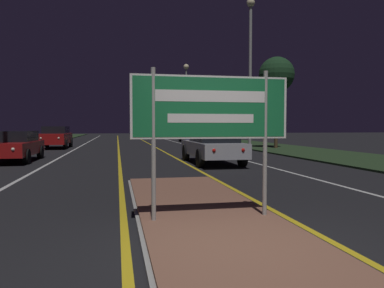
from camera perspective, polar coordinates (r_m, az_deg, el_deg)
ground_plane at (r=4.60m, az=7.85°, el=-16.77°), size 160.00×160.00×0.00m
median_island at (r=6.01m, az=2.88°, el=-11.65°), size 2.30×9.41×0.10m
verge_right at (r=26.50m, az=13.04°, el=-0.60°), size 5.00×100.00×0.08m
centre_line_yellow_left at (r=29.13m, az=-11.16°, el=-0.36°), size 0.12×70.00×0.01m
centre_line_yellow_right at (r=29.26m, az=-5.90°, el=-0.31°), size 0.12×70.00×0.01m
lane_line_white_left at (r=29.26m, az=-16.76°, el=-0.41°), size 0.12×70.00×0.01m
lane_line_white_right at (r=29.67m, az=-0.39°, el=-0.26°), size 0.12×70.00×0.01m
edge_line_white_left at (r=29.69m, az=-22.54°, el=-0.46°), size 0.10×70.00×0.01m
edge_line_white_right at (r=30.38m, az=5.17°, el=-0.20°), size 0.10×70.00×0.01m
highway_sign at (r=5.82m, az=2.93°, el=4.77°), size 2.49×0.07×2.31m
streetlight_right_near at (r=23.27m, az=8.88°, el=13.00°), size 0.49×0.49×9.14m
streetlight_right_far at (r=44.72m, az=-0.89°, el=8.83°), size 0.63×0.63×8.89m
car_receding_0 at (r=15.39m, az=3.10°, el=-0.22°), size 1.86×4.84×1.39m
car_receding_1 at (r=29.11m, az=2.99°, el=1.13°), size 1.90×4.63×1.36m
car_receding_2 at (r=36.44m, az=-0.08°, el=1.41°), size 2.00×4.33×1.33m
car_receding_3 at (r=49.32m, az=-6.69°, el=1.75°), size 1.92×4.78×1.40m
car_approaching_0 at (r=18.07m, az=-25.51°, el=-0.18°), size 1.89×4.49×1.33m
car_approaching_1 at (r=27.97m, az=-20.05°, el=1.06°), size 1.89×4.75×1.54m
roadside_palm_right at (r=26.09m, az=12.76°, el=10.16°), size 2.37×2.37×6.11m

